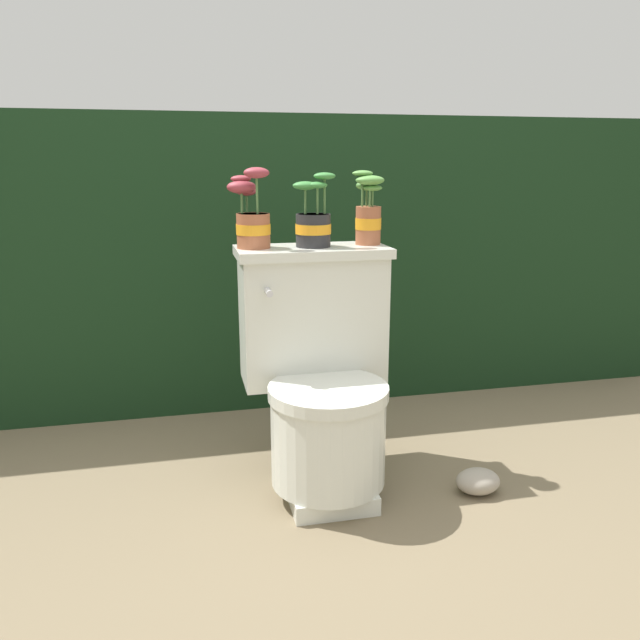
{
  "coord_description": "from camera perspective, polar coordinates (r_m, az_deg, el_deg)",
  "views": [
    {
      "loc": [
        -0.35,
        -1.66,
        1.01
      ],
      "look_at": [
        0.05,
        0.14,
        0.54
      ],
      "focal_mm": 35.0,
      "sensor_mm": 36.0,
      "label": 1
    }
  ],
  "objects": [
    {
      "name": "potted_plant_left",
      "position": [
        1.95,
        -6.26,
        9.21
      ],
      "size": [
        0.13,
        0.11,
        0.24
      ],
      "color": "#9E5638",
      "rests_on": "toilet"
    },
    {
      "name": "potted_plant_midleft",
      "position": [
        1.97,
        -0.62,
        8.84
      ],
      "size": [
        0.13,
        0.11,
        0.23
      ],
      "color": "#262628",
      "rests_on": "toilet"
    },
    {
      "name": "potted_plant_middle",
      "position": [
        2.03,
        4.43,
        9.74
      ],
      "size": [
        0.1,
        0.09,
        0.23
      ],
      "color": "#9E5638",
      "rests_on": "toilet"
    },
    {
      "name": "toilet",
      "position": [
        1.96,
        -0.01,
        -4.95
      ],
      "size": [
        0.48,
        0.52,
        0.75
      ],
      "color": "silver",
      "rests_on": "ground"
    },
    {
      "name": "ground_plane",
      "position": [
        1.97,
        -0.67,
        -16.39
      ],
      "size": [
        12.0,
        12.0,
        0.0
      ],
      "primitive_type": "plane",
      "color": "#75664C"
    },
    {
      "name": "hedge_backdrop",
      "position": [
        2.89,
        -5.61,
        5.99
      ],
      "size": [
        3.59,
        0.79,
        1.19
      ],
      "color": "black",
      "rests_on": "ground"
    },
    {
      "name": "garden_stone",
      "position": [
        2.07,
        14.23,
        -14.1
      ],
      "size": [
        0.14,
        0.11,
        0.08
      ],
      "color": "#9E9384",
      "rests_on": "ground"
    }
  ]
}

